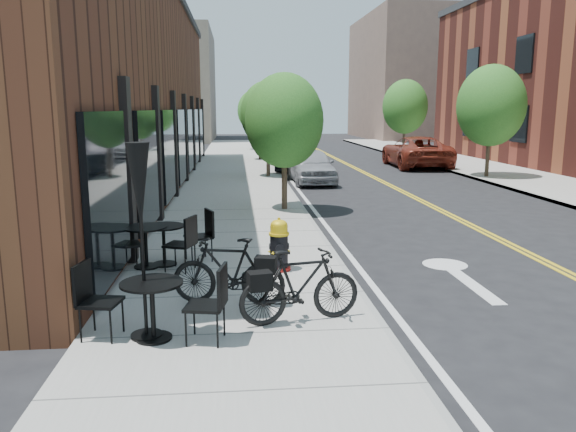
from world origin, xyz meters
name	(u,v)px	position (x,y,z in m)	size (l,w,h in m)	color
ground	(389,336)	(0.00, 0.00, 0.00)	(120.00, 120.00, 0.00)	black
sidewalk_near	(236,205)	(-2.00, 10.00, 0.06)	(4.00, 70.00, 0.12)	#9E9B93
building_near	(106,92)	(-6.50, 14.00, 3.50)	(5.00, 28.00, 7.00)	#432215
bg_building_left	(170,86)	(-8.00, 48.00, 5.00)	(8.00, 14.00, 10.00)	#726656
bg_building_right	(413,78)	(16.00, 50.00, 6.00)	(10.00, 16.00, 12.00)	brown
tree_near_a	(284,121)	(-0.60, 9.00, 2.60)	(2.20, 2.20, 3.81)	#382B1E
tree_near_b	(268,114)	(-0.60, 17.00, 2.71)	(2.30, 2.30, 3.98)	#382B1E
tree_near_c	(260,116)	(-0.60, 25.00, 2.53)	(2.10, 2.10, 3.67)	#382B1E
tree_near_d	(255,111)	(-0.60, 33.00, 2.79)	(2.40, 2.40, 4.11)	#382B1E
tree_far_b	(491,106)	(8.60, 16.00, 3.06)	(2.80, 2.80, 4.62)	#382B1E
tree_far_c	(405,107)	(8.60, 28.00, 3.06)	(2.80, 2.80, 4.62)	#382B1E
fire_hydrant	(279,245)	(-1.23, 2.81, 0.57)	(0.41, 0.41, 0.94)	maroon
bicycle_left	(228,271)	(-2.10, 1.09, 0.62)	(0.47, 1.67, 1.00)	black
bicycle_right	(300,286)	(-1.14, 0.32, 0.62)	(0.47, 1.67, 1.01)	black
bistro_set_a	(152,302)	(-3.02, -0.08, 0.60)	(1.82, 0.90, 0.96)	black
bistro_set_b	(146,241)	(-3.60, 3.20, 0.61)	(1.84, 1.09, 0.98)	black
bistro_set_c	(164,239)	(-3.30, 3.33, 0.60)	(1.81, 1.07, 0.96)	black
patio_umbrella	(140,200)	(-3.12, -0.01, 1.86)	(0.39, 0.39, 2.43)	black
parked_car_a	(311,166)	(1.04, 15.49, 0.69)	(1.63, 4.06, 1.38)	#9FA0A7
parked_car_b	(294,155)	(0.80, 19.96, 0.77)	(1.62, 4.66, 1.53)	black
parked_car_c	(279,145)	(0.80, 28.94, 0.67)	(1.86, 4.59, 1.33)	silver
parked_car_far	(416,152)	(7.17, 21.15, 0.78)	(2.59, 5.62, 1.56)	maroon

